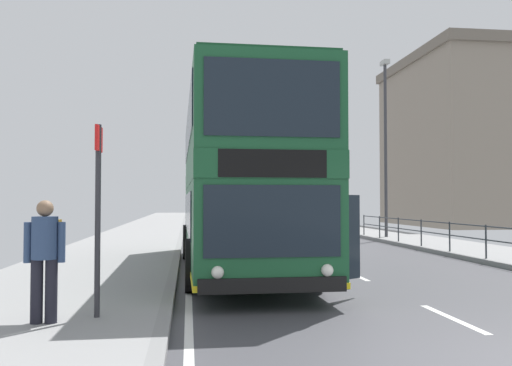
# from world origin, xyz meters

# --- Properties ---
(double_decker_bus_main) EXTENTS (3.34, 10.28, 4.31)m
(double_decker_bus_main) POSITION_xyz_m (-2.72, 8.30, 2.26)
(double_decker_bus_main) COLOR #19512D
(double_decker_bus_main) RESTS_ON ground
(pedestrian_railing_far_kerb) EXTENTS (0.05, 21.39, 0.96)m
(pedestrian_railing_far_kerb) POSITION_xyz_m (4.45, 9.23, 0.79)
(pedestrian_railing_far_kerb) COLOR #2D3338
(pedestrian_railing_far_kerb) RESTS_ON ground
(pedestrian_with_backpack) EXTENTS (0.54, 0.52, 1.64)m
(pedestrian_with_backpack) POSITION_xyz_m (-5.88, 2.45, 1.10)
(pedestrian_with_backpack) COLOR black
(pedestrian_with_backpack) RESTS_ON ground
(bus_stop_sign_near) EXTENTS (0.08, 0.44, 2.72)m
(bus_stop_sign_near) POSITION_xyz_m (-5.24, 2.71, 1.81)
(bus_stop_sign_near) COLOR #2D2D33
(bus_stop_sign_near) RESTS_ON ground
(street_lamp_far_side) EXTENTS (0.28, 0.60, 8.10)m
(street_lamp_far_side) POSITION_xyz_m (5.00, 18.40, 4.81)
(street_lamp_far_side) COLOR #38383D
(street_lamp_far_side) RESTS_ON ground
(bare_tree_far_00) EXTENTS (2.47, 2.51, 5.02)m
(bare_tree_far_00) POSITION_xyz_m (5.67, 35.79, 2.64)
(bare_tree_far_00) COLOR #4C3D2D
(bare_tree_far_00) RESTS_ON ground
(background_building_00) EXTENTS (9.70, 12.82, 12.33)m
(background_building_00) POSITION_xyz_m (16.60, 31.80, 6.19)
(background_building_00) COLOR gray
(background_building_00) RESTS_ON ground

